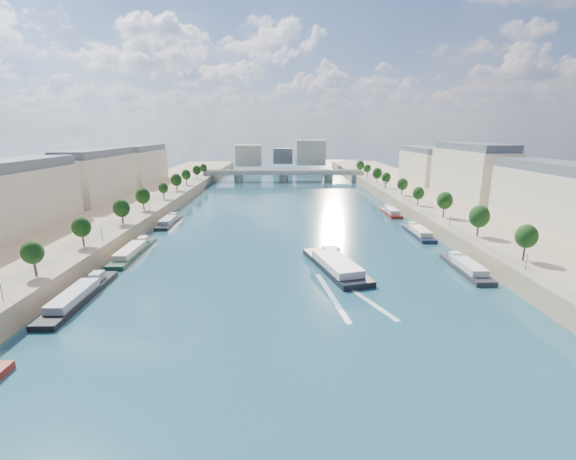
{
  "coord_description": "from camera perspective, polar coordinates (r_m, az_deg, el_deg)",
  "views": [
    {
      "loc": [
        -2.22,
        -35.05,
        35.17
      ],
      "look_at": [
        0.03,
        81.49,
        5.0
      ],
      "focal_mm": 24.0,
      "sensor_mm": 36.0,
      "label": 1
    }
  ],
  "objects": [
    {
      "name": "quay_left",
      "position": [
        155.48,
        -27.74,
        0.69
      ],
      "size": [
        44.0,
        520.0,
        5.0
      ],
      "primitive_type": "cube",
      "color": "#9E8460",
      "rests_on": "ground"
    },
    {
      "name": "moored_barges_right",
      "position": [
        112.72,
        24.08,
        -4.53
      ],
      "size": [
        5.0,
        160.03,
        3.6
      ],
      "color": "black",
      "rests_on": "ground"
    },
    {
      "name": "trees_right",
      "position": [
        157.87,
        20.23,
        4.62
      ],
      "size": [
        4.8,
        268.8,
        8.26
      ],
      "color": "#382B1E",
      "rests_on": "ground"
    },
    {
      "name": "pave_left",
      "position": [
        148.82,
        -22.69,
        1.7
      ],
      "size": [
        14.0,
        520.0,
        0.1
      ],
      "primitive_type": "cube",
      "color": "gray",
      "rests_on": "quay_left"
    },
    {
      "name": "lamps_right",
      "position": [
        152.83,
        19.93,
        3.32
      ],
      "size": [
        0.36,
        200.36,
        4.28
      ],
      "color": "black",
      "rests_on": "ground"
    },
    {
      "name": "ground",
      "position": [
        139.57,
        -0.16,
        -0.08
      ],
      "size": [
        700.0,
        700.0,
        0.0
      ],
      "primitive_type": "plane",
      "color": "#0D2D3A",
      "rests_on": "ground"
    },
    {
      "name": "lamps_left",
      "position": [
        137.53,
        -22.54,
        1.91
      ],
      "size": [
        0.36,
        200.36,
        4.28
      ],
      "color": "black",
      "rests_on": "ground"
    },
    {
      "name": "trees_left",
      "position": [
        148.92,
        -21.9,
        3.92
      ],
      "size": [
        4.8,
        268.8,
        8.26
      ],
      "color": "#382B1E",
      "rests_on": "ground"
    },
    {
      "name": "wake",
      "position": [
        86.73,
        8.56,
        -9.57
      ],
      "size": [
        14.22,
        25.91,
        0.04
      ],
      "color": "silver",
      "rests_on": "ground"
    },
    {
      "name": "quay_right",
      "position": [
        157.53,
        27.04,
        0.93
      ],
      "size": [
        44.0,
        520.0,
        5.0
      ],
      "primitive_type": "cube",
      "color": "#9E8460",
      "rests_on": "ground"
    },
    {
      "name": "bridge",
      "position": [
        275.55,
        -0.65,
        8.24
      ],
      "size": [
        112.0,
        12.0,
        8.15
      ],
      "color": "#C1B79E",
      "rests_on": "ground"
    },
    {
      "name": "skyline",
      "position": [
        355.2,
        -0.24,
        11.2
      ],
      "size": [
        79.0,
        42.0,
        22.0
      ],
      "color": "beige",
      "rests_on": "ground"
    },
    {
      "name": "pave_right",
      "position": [
        150.51,
        22.1,
        1.89
      ],
      "size": [
        14.0,
        520.0,
        0.1
      ],
      "primitive_type": "cube",
      "color": "gray",
      "rests_on": "quay_right"
    },
    {
      "name": "moored_barges_left",
      "position": [
        96.25,
        -28.05,
        -8.18
      ],
      "size": [
        5.0,
        153.65,
        3.6
      ],
      "color": "#1A1C39",
      "rests_on": "ground"
    },
    {
      "name": "tour_barge",
      "position": [
        101.52,
        7.05,
        -5.21
      ],
      "size": [
        15.44,
        30.03,
        3.92
      ],
      "rotation": [
        0.0,
        0.0,
        0.26
      ],
      "color": "black",
      "rests_on": "ground"
    },
    {
      "name": "buildings_right",
      "position": [
        171.99,
        29.58,
        6.39
      ],
      "size": [
        16.0,
        226.0,
        23.2
      ],
      "color": "beige",
      "rests_on": "ground"
    },
    {
      "name": "buildings_left",
      "position": [
        169.78,
        -30.48,
        6.19
      ],
      "size": [
        16.0,
        226.0,
        23.2
      ],
      "color": "beige",
      "rests_on": "ground"
    }
  ]
}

